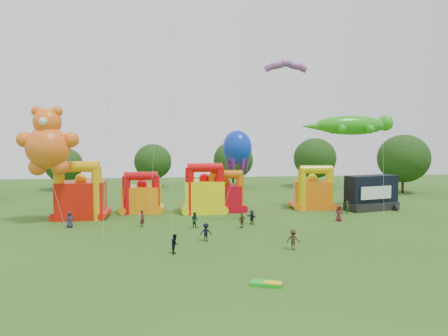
{
  "coord_description": "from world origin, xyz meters",
  "views": [
    {
      "loc": [
        -3.5,
        -25.18,
        9.78
      ],
      "look_at": [
        1.62,
        18.0,
        6.74
      ],
      "focal_mm": 32.0,
      "sensor_mm": 36.0,
      "label": 1
    }
  ],
  "objects": [
    {
      "name": "ground",
      "position": [
        0.0,
        0.0,
        0.0
      ],
      "size": [
        160.0,
        160.0,
        0.0
      ],
      "primitive_type": "plane",
      "color": "#275718",
      "rests_on": "ground"
    },
    {
      "name": "tree_ring",
      "position": [
        -1.2,
        0.62,
        6.26
      ],
      "size": [
        125.71,
        127.83,
        12.07
      ],
      "color": "#352314",
      "rests_on": "ground"
    },
    {
      "name": "bouncy_castle_0",
      "position": [
        -15.46,
        26.04,
        2.73
      ],
      "size": [
        5.91,
        4.84,
        7.24
      ],
      "color": "red",
      "rests_on": "ground"
    },
    {
      "name": "bouncy_castle_1",
      "position": [
        -8.23,
        29.24,
        2.15
      ],
      "size": [
        5.23,
        4.36,
        5.63
      ],
      "color": "orange",
      "rests_on": "ground"
    },
    {
      "name": "bouncy_castle_2",
      "position": [
        0.15,
        28.06,
        2.57
      ],
      "size": [
        5.2,
        4.18,
        6.78
      ],
      "color": "#FFF10D",
      "rests_on": "ground"
    },
    {
      "name": "bouncy_castle_3",
      "position": [
        3.08,
        28.9,
        2.2
      ],
      "size": [
        5.48,
        4.72,
        5.78
      ],
      "color": "red",
      "rests_on": "ground"
    },
    {
      "name": "bouncy_castle_4",
      "position": [
        15.74,
        29.45,
        2.39
      ],
      "size": [
        5.94,
        5.2,
        6.3
      ],
      "color": "orange",
      "rests_on": "ground"
    },
    {
      "name": "stage_trailer",
      "position": [
        23.62,
        27.61,
        2.35
      ],
      "size": [
        7.95,
        4.62,
        4.89
      ],
      "color": "black",
      "rests_on": "ground"
    },
    {
      "name": "teddy_bear_kite",
      "position": [
        -18.21,
        23.08,
        8.71
      ],
      "size": [
        6.98,
        4.95,
        13.83
      ],
      "color": "orange",
      "rests_on": "ground"
    },
    {
      "name": "gecko_kite",
      "position": [
        19.98,
        28.07,
        7.86
      ],
      "size": [
        13.6,
        6.57,
        13.45
      ],
      "color": "#2AA317",
      "rests_on": "ground"
    },
    {
      "name": "octopus_kite",
      "position": [
        4.04,
        27.9,
        5.63
      ],
      "size": [
        5.04,
        6.86,
        11.24
      ],
      "color": "#0C31BE",
      "rests_on": "ground"
    },
    {
      "name": "parafoil_kites",
      "position": [
        -4.98,
        16.68,
        14.79
      ],
      "size": [
        23.15,
        12.72,
        32.93
      ],
      "color": "red",
      "rests_on": "ground"
    },
    {
      "name": "diamond_kites",
      "position": [
        1.88,
        14.58,
        15.85
      ],
      "size": [
        26.05,
        15.45,
        34.65
      ],
      "color": "#C20909",
      "rests_on": "ground"
    },
    {
      "name": "folded_kite_bundle",
      "position": [
        2.44,
        0.55,
        0.14
      ],
      "size": [
        2.22,
        1.62,
        0.31
      ],
      "color": "green",
      "rests_on": "ground"
    },
    {
      "name": "spectator_0",
      "position": [
        -15.44,
        20.58,
        0.9
      ],
      "size": [
        1.03,
        0.88,
        1.8
      ],
      "primitive_type": "imported",
      "rotation": [
        0.0,
        0.0,
        0.41
      ],
      "color": "#26243D",
      "rests_on": "ground"
    },
    {
      "name": "spectator_1",
      "position": [
        -7.42,
        20.18,
        0.94
      ],
      "size": [
        0.69,
        0.81,
        1.88
      ],
      "primitive_type": "imported",
      "rotation": [
        0.0,
        0.0,
        1.16
      ],
      "color": "#531722",
      "rests_on": "ground"
    },
    {
      "name": "spectator_2",
      "position": [
        -1.58,
        19.0,
        0.88
      ],
      "size": [
        1.09,
        1.07,
        1.77
      ],
      "primitive_type": "imported",
      "rotation": [
        0.0,
        0.0,
        2.42
      ],
      "color": "#173A28",
      "rests_on": "ground"
    },
    {
      "name": "spectator_3",
      "position": [
        -0.75,
        12.85,
        0.88
      ],
      "size": [
        1.22,
        0.83,
        1.76
      ],
      "primitive_type": "imported",
      "rotation": [
        0.0,
        0.0,
        2.98
      ],
      "color": "black",
      "rests_on": "ground"
    },
    {
      "name": "spectator_4",
      "position": [
        3.66,
        18.15,
        0.83
      ],
      "size": [
        1.05,
        0.77,
        1.66
      ],
      "primitive_type": "imported",
      "rotation": [
        0.0,
        0.0,
        3.57
      ],
      "color": "#45311B",
      "rests_on": "ground"
    },
    {
      "name": "spectator_5",
      "position": [
        5.11,
        19.97,
        0.83
      ],
      "size": [
        1.21,
        1.58,
        1.67
      ],
      "primitive_type": "imported",
      "rotation": [
        0.0,
        0.0,
        5.24
      ],
      "color": "#222238",
      "rests_on": "ground"
    },
    {
      "name": "spectator_6",
      "position": [
        15.93,
        20.51,
        0.95
      ],
      "size": [
        0.98,
        0.68,
        1.91
      ],
      "primitive_type": "imported",
      "rotation": [
        0.0,
        0.0,
        6.2
      ],
      "color": "maroon",
      "rests_on": "ground"
    },
    {
      "name": "spectator_7",
      "position": [
        18.93,
        24.83,
        0.87
      ],
      "size": [
        0.66,
        0.75,
        1.73
      ],
      "primitive_type": "imported",
      "rotation": [
        0.0,
        0.0,
        1.09
      ],
      "color": "#183D1C",
      "rests_on": "ground"
    },
    {
      "name": "spectator_8",
      "position": [
        -3.72,
        8.96,
        0.85
      ],
      "size": [
        0.69,
        0.86,
        1.69
      ],
      "primitive_type": "imported",
      "rotation": [
        0.0,
        0.0,
        1.51
      ],
      "color": "black",
      "rests_on": "ground"
    },
    {
      "name": "spectator_9",
      "position": [
        6.79,
        8.97,
        0.92
      ],
      "size": [
        1.35,
        1.04,
        1.84
      ],
      "primitive_type": "imported",
      "rotation": [
        0.0,
        0.0,
        2.8
      ],
      "color": "#3B2717",
      "rests_on": "ground"
    }
  ]
}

